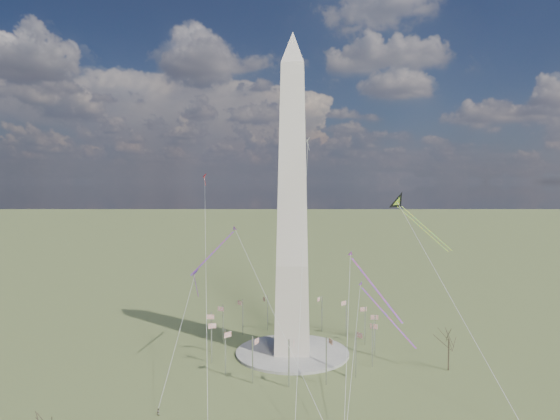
# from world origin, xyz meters

# --- Properties ---
(ground) EXTENTS (2000.00, 2000.00, 0.00)m
(ground) POSITION_xyz_m (0.00, 0.00, 0.00)
(ground) COLOR #5B6532
(ground) RESTS_ON ground
(plaza) EXTENTS (36.00, 36.00, 0.80)m
(plaza) POSITION_xyz_m (0.00, 0.00, 0.40)
(plaza) COLOR #A3A195
(plaza) RESTS_ON ground
(washington_monument) EXTENTS (15.56, 15.56, 100.00)m
(washington_monument) POSITION_xyz_m (0.00, 0.00, 47.95)
(washington_monument) COLOR beige
(washington_monument) RESTS_ON plaza
(flagpole_ring) EXTENTS (54.40, 54.40, 13.00)m
(flagpole_ring) POSITION_xyz_m (-0.00, -0.00, 7.27)
(flagpole_ring) COLOR silver
(flagpole_ring) RESTS_ON ground
(tree_near) EXTENTS (7.88, 7.88, 13.79)m
(tree_near) POSITION_xyz_m (45.75, -11.26, 9.84)
(tree_near) COLOR #4B3E2D
(tree_near) RESTS_ON ground
(person_west) EXTENTS (0.99, 0.92, 1.62)m
(person_west) POSITION_xyz_m (-29.88, -43.88, 0.81)
(person_west) COLOR gray
(person_west) RESTS_ON ground
(kite_delta_black) EXTENTS (19.13, 19.15, 18.17)m
(kite_delta_black) POSITION_xyz_m (35.59, 12.84, 47.01)
(kite_delta_black) COLOR black
(kite_delta_black) RESTS_ON ground
(kite_diamond_purple) EXTENTS (1.75, 3.12, 9.72)m
(kite_diamond_purple) POSITION_xyz_m (-31.48, 2.33, 24.50)
(kite_diamond_purple) COLOR #431973
(kite_diamond_purple) RESTS_ON ground
(kite_streamer_left) EXTENTS (13.41, 20.93, 16.23)m
(kite_streamer_left) POSITION_xyz_m (21.62, -13.97, 27.82)
(kite_streamer_left) COLOR red
(kite_streamer_left) RESTS_ON ground
(kite_streamer_mid) EXTENTS (11.69, 16.33, 13.05)m
(kite_streamer_mid) POSITION_xyz_m (-22.02, -6.30, 35.37)
(kite_streamer_mid) COLOR red
(kite_streamer_mid) RESTS_ON ground
(kite_streamer_right) EXTENTS (15.91, 19.41, 16.31)m
(kite_streamer_right) POSITION_xyz_m (27.11, 1.79, 15.68)
(kite_streamer_right) COLOR red
(kite_streamer_right) RESTS_ON ground
(kite_small_red) EXTENTS (1.42, 1.68, 4.50)m
(kite_small_red) POSITION_xyz_m (-33.74, 28.04, 56.58)
(kite_small_red) COLOR red
(kite_small_red) RESTS_ON ground
(kite_small_white) EXTENTS (1.61, 2.39, 5.07)m
(kite_small_white) POSITION_xyz_m (4.60, 40.83, 70.74)
(kite_small_white) COLOR white
(kite_small_white) RESTS_ON ground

